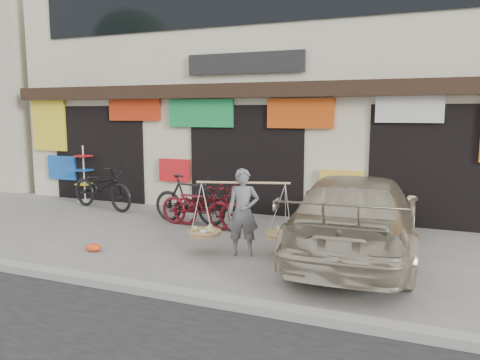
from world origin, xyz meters
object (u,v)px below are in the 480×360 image
at_px(bike_0, 102,187).
at_px(bike_3, 209,206).
at_px(bike_1, 190,199).
at_px(bike_2, 197,205).
at_px(suv, 357,215).
at_px(street_vendor, 243,216).
at_px(display_rack, 84,179).

bearing_deg(bike_0, bike_3, -89.92).
xyz_separation_m(bike_1, bike_2, (0.30, -0.23, -0.07)).
distance_m(bike_2, bike_3, 0.29).
relative_size(bike_3, suv, 0.37).
xyz_separation_m(street_vendor, bike_1, (-2.02, 1.77, -0.15)).
relative_size(bike_3, display_rack, 1.16).
distance_m(street_vendor, bike_2, 2.31).
xyz_separation_m(street_vendor, bike_3, (-1.42, 1.53, -0.22)).
distance_m(bike_0, bike_3, 3.57).
xyz_separation_m(bike_2, suv, (3.58, -0.80, 0.23)).
xyz_separation_m(bike_3, display_rack, (-4.65, 1.49, 0.16)).
xyz_separation_m(street_vendor, suv, (1.86, 0.73, 0.01)).
distance_m(bike_1, bike_2, 0.39).
relative_size(street_vendor, bike_3, 1.00).
bearing_deg(bike_0, street_vendor, -102.39).
bearing_deg(bike_3, bike_0, 83.75).
bearing_deg(bike_2, bike_3, -83.19).
xyz_separation_m(bike_0, suv, (6.77, -1.61, 0.14)).
distance_m(bike_3, suv, 3.39).
xyz_separation_m(bike_0, bike_1, (2.89, -0.57, -0.02)).
bearing_deg(suv, bike_2, -15.26).
bearing_deg(bike_3, suv, -96.90).
bearing_deg(bike_1, street_vendor, -128.24).
distance_m(bike_1, bike_3, 0.64).
height_order(street_vendor, bike_0, street_vendor).
relative_size(bike_1, bike_2, 0.99).
bearing_deg(suv, display_rack, -18.74).
relative_size(street_vendor, bike_2, 1.00).
height_order(street_vendor, bike_3, street_vendor).
bearing_deg(suv, bike_1, -17.56).
height_order(bike_0, display_rack, display_rack).
distance_m(bike_3, display_rack, 4.88).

